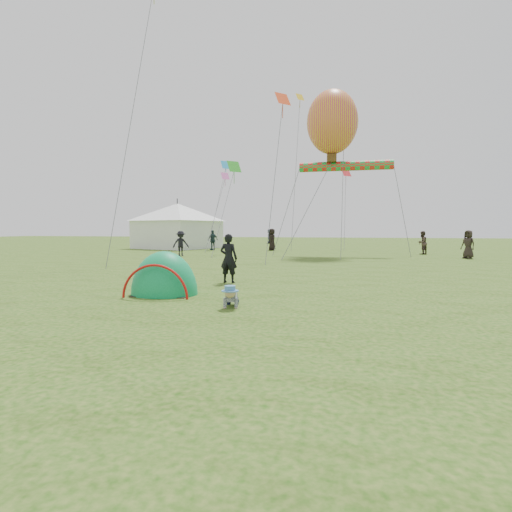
% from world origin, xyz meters
% --- Properties ---
extents(ground, '(140.00, 140.00, 0.00)m').
position_xyz_m(ground, '(0.00, 0.00, 0.00)').
color(ground, '#134408').
extents(crawling_toddler, '(0.61, 0.77, 0.53)m').
position_xyz_m(crawling_toddler, '(0.18, 0.20, 0.27)').
color(crawling_toddler, black).
rests_on(crawling_toddler, ground).
extents(popup_tent, '(1.94, 1.65, 2.36)m').
position_xyz_m(popup_tent, '(-2.10, 1.49, 0.00)').
color(popup_tent, '#0A8141').
rests_on(popup_tent, ground).
extents(standing_adult, '(0.62, 0.43, 1.62)m').
position_xyz_m(standing_adult, '(-1.07, 4.10, 0.81)').
color(standing_adult, black).
rests_on(standing_adult, ground).
extents(event_marquee, '(7.83, 7.83, 4.29)m').
position_xyz_m(event_marquee, '(-12.22, 24.89, 2.15)').
color(event_marquee, white).
rests_on(event_marquee, ground).
extents(crowd_person_1, '(0.97, 0.98, 1.60)m').
position_xyz_m(crowd_person_1, '(7.68, 20.87, 0.80)').
color(crowd_person_1, '#3F2F2C').
rests_on(crowd_person_1, ground).
extents(crowd_person_2, '(0.99, 0.94, 1.65)m').
position_xyz_m(crowd_person_2, '(-12.28, 32.23, 0.82)').
color(crowd_person_2, '#1F2636').
rests_on(crowd_person_2, ground).
extents(crowd_person_4, '(0.89, 1.02, 1.76)m').
position_xyz_m(crowd_person_4, '(-3.27, 23.24, 0.88)').
color(crowd_person_4, black).
rests_on(crowd_person_4, ground).
extents(crowd_person_7, '(1.05, 1.07, 1.73)m').
position_xyz_m(crowd_person_7, '(-13.30, 25.06, 0.87)').
color(crowd_person_7, '#392926').
rests_on(crowd_person_7, ground).
extents(crowd_person_8, '(0.90, 1.02, 1.65)m').
position_xyz_m(crowd_person_8, '(-8.11, 22.61, 0.83)').
color(crowd_person_8, '#22363D').
rests_on(crowd_person_8, ground).
extents(crowd_person_9, '(1.21, 1.10, 1.63)m').
position_xyz_m(crowd_person_9, '(-7.81, 15.54, 0.81)').
color(crowd_person_9, black).
rests_on(crowd_person_9, ground).
extents(crowd_person_10, '(0.95, 0.97, 1.68)m').
position_xyz_m(crowd_person_10, '(9.67, 17.46, 0.84)').
color(crowd_person_10, black).
rests_on(crowd_person_10, ground).
extents(crowd_person_11, '(1.12, 1.63, 1.69)m').
position_xyz_m(crowd_person_11, '(-6.28, 37.31, 0.85)').
color(crowd_person_11, '#2F3648').
rests_on(crowd_person_11, ground).
extents(crowd_person_13, '(1.02, 1.05, 1.70)m').
position_xyz_m(crowd_person_13, '(-15.42, 34.86, 0.85)').
color(crowd_person_13, black).
rests_on(crowd_person_13, ground).
extents(balloon_kite, '(3.33, 3.33, 4.67)m').
position_xyz_m(balloon_kite, '(1.58, 18.76, 8.51)').
color(balloon_kite, yellow).
extents(rainbow_tube_kite, '(6.11, 0.64, 0.64)m').
position_xyz_m(rainbow_tube_kite, '(2.47, 19.15, 5.93)').
color(rainbow_tube_kite, red).
extents(diamond_kite_0, '(1.02, 1.02, 0.83)m').
position_xyz_m(diamond_kite_0, '(2.41, 29.14, 6.90)').
color(diamond_kite_0, red).
extents(diamond_kite_1, '(0.78, 0.78, 0.63)m').
position_xyz_m(diamond_kite_1, '(-1.66, 27.71, 13.39)').
color(diamond_kite_1, yellow).
extents(diamond_kite_3, '(1.02, 1.02, 0.84)m').
position_xyz_m(diamond_kite_3, '(-5.36, 19.49, 6.22)').
color(diamond_kite_3, green).
extents(diamond_kite_4, '(0.91, 0.91, 0.75)m').
position_xyz_m(diamond_kite_4, '(-8.04, 26.06, 7.44)').
color(diamond_kite_4, '#2094D6').
extents(diamond_kite_5, '(0.74, 0.74, 0.61)m').
position_xyz_m(diamond_kite_5, '(-7.52, 24.20, 6.21)').
color(diamond_kite_5, '#E862BE').
extents(diamond_kite_6, '(1.35, 1.35, 1.10)m').
position_xyz_m(diamond_kite_6, '(2.33, 19.88, 8.80)').
color(diamond_kite_6, red).
extents(diamond_kite_7, '(0.96, 0.96, 0.78)m').
position_xyz_m(diamond_kite_7, '(-1.19, 15.57, 9.47)').
color(diamond_kite_7, '#F23C0C').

